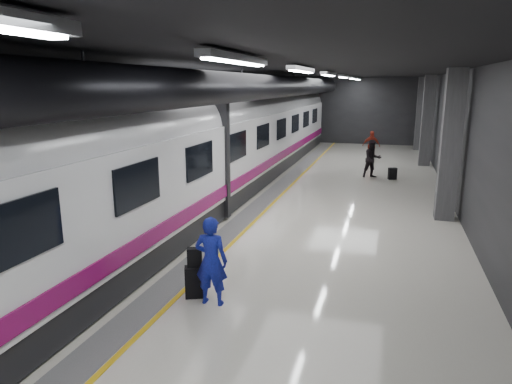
% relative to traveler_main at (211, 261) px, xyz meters
% --- Properties ---
extents(ground, '(40.00, 40.00, 0.00)m').
position_rel_traveler_main_xyz_m(ground, '(0.21, 5.23, -0.85)').
color(ground, beige).
rests_on(ground, ground).
extents(platform_hall, '(10.02, 40.02, 4.51)m').
position_rel_traveler_main_xyz_m(platform_hall, '(-0.08, 6.18, 2.69)').
color(platform_hall, black).
rests_on(platform_hall, ground).
extents(train, '(3.05, 38.00, 4.05)m').
position_rel_traveler_main_xyz_m(train, '(-3.04, 5.23, 1.22)').
color(train, black).
rests_on(train, ground).
extents(traveler_main, '(0.64, 0.43, 1.70)m').
position_rel_traveler_main_xyz_m(traveler_main, '(0.00, 0.00, 0.00)').
color(traveler_main, '#1925BB').
rests_on(traveler_main, ground).
extents(suitcase_main, '(0.44, 0.37, 0.62)m').
position_rel_traveler_main_xyz_m(suitcase_main, '(-0.42, 0.17, -0.54)').
color(suitcase_main, black).
rests_on(suitcase_main, ground).
extents(shoulder_bag, '(0.31, 0.23, 0.37)m').
position_rel_traveler_main_xyz_m(shoulder_bag, '(-0.42, 0.20, -0.05)').
color(shoulder_bag, black).
rests_on(shoulder_bag, suitcase_main).
extents(traveler_far_a, '(1.01, 0.92, 1.68)m').
position_rel_traveler_main_xyz_m(traveler_far_a, '(2.33, 13.19, -0.01)').
color(traveler_far_a, black).
rests_on(traveler_far_a, ground).
extents(traveler_far_b, '(0.97, 0.49, 1.60)m').
position_rel_traveler_main_xyz_m(traveler_far_b, '(2.06, 18.09, -0.05)').
color(traveler_far_b, maroon).
rests_on(traveler_far_b, ground).
extents(suitcase_far, '(0.40, 0.32, 0.51)m').
position_rel_traveler_main_xyz_m(suitcase_far, '(3.22, 13.04, -0.60)').
color(suitcase_far, black).
rests_on(suitcase_far, ground).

